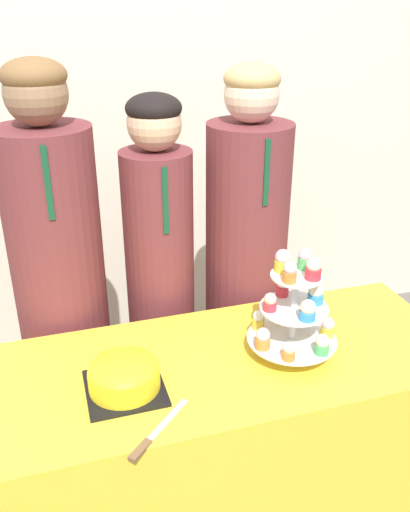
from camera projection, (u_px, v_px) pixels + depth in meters
The scene contains 8 objects.
wall_back at pixel (109, 89), 2.47m from camera, with size 9.00×0.06×2.70m.
table at pixel (192, 464), 1.72m from camera, with size 1.64×0.56×0.77m.
round_cake at pixel (124, 375), 1.44m from camera, with size 0.21×0.21×0.10m.
cake_knife at pixel (151, 438), 1.30m from camera, with size 0.18×0.17×0.01m.
cupcake_stand at pixel (294, 308), 1.55m from camera, with size 0.26×0.26×0.33m.
student_0 at pixel (64, 308), 1.88m from camera, with size 0.31×0.31×1.58m.
student_1 at pixel (161, 302), 1.99m from camera, with size 0.24×0.25×1.46m.
student_2 at pixel (245, 285), 2.07m from camera, with size 0.30×0.31×1.54m.
Camera 1 is at (-0.33, -0.95, 1.72)m, focal length 38.00 mm.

